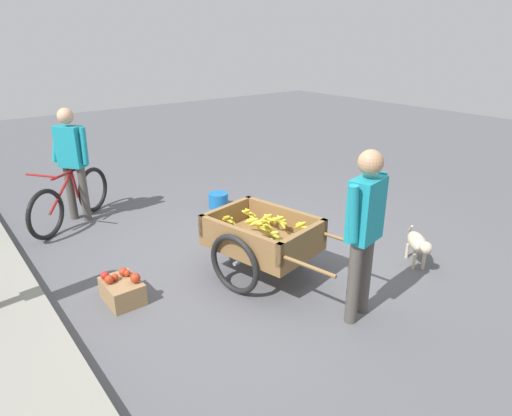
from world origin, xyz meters
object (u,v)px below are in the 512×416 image
at_px(dog, 418,244).
at_px(plastic_bucket, 218,200).
at_px(bicycle, 71,200).
at_px(fruit_cart, 263,239).
at_px(cyclist_person, 72,155).
at_px(vendor_person, 365,222).
at_px(apple_crate, 122,289).

height_order(dog, plastic_bucket, dog).
bearing_deg(plastic_bucket, bicycle, 69.77).
height_order(fruit_cart, bicycle, bicycle).
bearing_deg(plastic_bucket, cyclist_person, 66.11).
bearing_deg(vendor_person, bicycle, 19.91).
distance_m(cyclist_person, apple_crate, 2.52).
xyz_separation_m(fruit_cart, apple_crate, (0.47, 1.39, -0.31)).
height_order(cyclist_person, dog, cyclist_person).
bearing_deg(fruit_cart, cyclist_person, 20.29).
distance_m(fruit_cart, bicycle, 2.98).
relative_size(vendor_person, cyclist_person, 1.01).
xyz_separation_m(fruit_cart, plastic_bucket, (2.03, -0.77, -0.33)).
bearing_deg(vendor_person, plastic_bucket, -9.70).
relative_size(fruit_cart, bicycle, 1.29).
height_order(cyclist_person, apple_crate, cyclist_person).
bearing_deg(dog, plastic_bucket, 14.81).
bearing_deg(dog, fruit_cart, 59.99).
relative_size(cyclist_person, plastic_bucket, 5.30).
bearing_deg(bicycle, cyclist_person, -53.79).
height_order(cyclist_person, plastic_bucket, cyclist_person).
height_order(bicycle, plastic_bucket, bicycle).
xyz_separation_m(bicycle, dog, (-3.63, -2.71, -0.08)).
height_order(bicycle, dog, bicycle).
bearing_deg(bicycle, apple_crate, 174.35).
bearing_deg(fruit_cart, bicycle, 23.10).
xyz_separation_m(bicycle, cyclist_person, (0.09, -0.12, 0.59)).
xyz_separation_m(fruit_cart, bicycle, (2.74, 1.17, -0.09)).
height_order(plastic_bucket, apple_crate, apple_crate).
bearing_deg(cyclist_person, bicycle, 126.21).
relative_size(dog, plastic_bucket, 1.82).
bearing_deg(vendor_person, cyclist_person, 17.90).
distance_m(fruit_cart, cyclist_person, 3.06).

